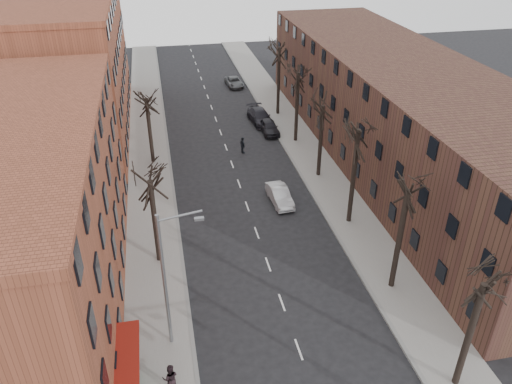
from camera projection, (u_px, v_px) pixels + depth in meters
sidewalk_left at (149, 158)px, 50.35m from camera, size 4.00×90.00×0.15m
sidewalk_right at (302, 144)px, 53.14m from camera, size 4.00×90.00×0.15m
building_left_near at (6, 229)px, 29.07m from camera, size 12.00×26.00×12.00m
building_left_far at (64, 69)px, 53.04m from camera, size 12.00×28.00×14.00m
building_right at (399, 112)px, 47.82m from camera, size 12.00×50.00×10.00m
tree_right_a at (454, 384)px, 26.93m from camera, size 5.20×5.20×10.00m
tree_right_b at (391, 287)px, 33.69m from camera, size 5.20×5.20×10.80m
tree_right_c at (348, 222)px, 40.44m from camera, size 5.20×5.20×11.60m
tree_right_d at (318, 176)px, 47.20m from camera, size 5.20×5.20×10.00m
tree_right_e at (295, 141)px, 53.95m from camera, size 5.20×5.20×10.80m
tree_right_f at (278, 114)px, 60.71m from camera, size 5.20×5.20×11.60m
tree_left_a at (160, 261)px, 36.10m from camera, size 5.20×5.20×9.50m
tree_left_b at (154, 162)px, 49.61m from camera, size 5.20×5.20×9.50m
streetlight at (167, 277)px, 26.91m from camera, size 2.45×0.22×9.03m
silver_sedan at (280, 195)px, 42.72m from camera, size 1.73×4.28×1.38m
parked_car_near at (269, 127)px, 55.50m from camera, size 1.86×4.35×1.47m
parked_car_mid at (260, 116)px, 58.06m from camera, size 2.65×5.47×1.53m
parked_car_far at (234, 82)px, 69.52m from camera, size 2.34×4.53×1.22m
pedestrian_b at (170, 378)px, 26.00m from camera, size 0.90×0.72×1.77m
pedestrian_crossing at (243, 145)px, 51.02m from camera, size 0.67×1.10×1.75m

